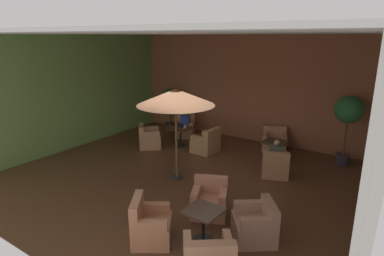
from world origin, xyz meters
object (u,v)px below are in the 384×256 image
object	(u,v)px
patio_umbrella_tall_red	(176,98)
cafe_table_front_right	(203,218)
armchair_front_right_east	(210,201)
armchair_mid_center_north	(275,166)
armchair_front_left_south	(206,143)
potted_tree_left_corner	(348,114)
open_laptop	(181,127)
iced_drink_cup	(185,126)
patron_blue_shirt	(276,152)
armchair_front_left_east	(149,139)
potted_tree_mid_left	(170,102)
cafe_table_mid_center	(275,146)
armchair_mid_center_east	(274,142)
patron_by_window	(185,120)
cafe_table_front_left	(181,132)
armchair_front_right_north	(256,225)
armchair_front_right_south	(150,226)
armchair_front_left_north	(185,129)

from	to	relation	value
patio_umbrella_tall_red	cafe_table_front_right	bearing A→B (deg)	-43.63
armchair_front_right_east	armchair_mid_center_north	size ratio (longest dim) A/B	1.08
armchair_front_left_south	armchair_front_right_east	world-z (taller)	armchair_front_left_south
cafe_table_front_right	potted_tree_left_corner	world-z (taller)	potted_tree_left_corner
open_laptop	cafe_table_front_right	bearing A→B (deg)	-49.82
iced_drink_cup	patron_blue_shirt	bearing A→B (deg)	-11.93
armchair_front_left_east	potted_tree_mid_left	distance (m)	2.42
potted_tree_left_corner	iced_drink_cup	distance (m)	5.43
armchair_front_right_east	cafe_table_mid_center	xyz separation A→B (m)	(0.08, 3.91, 0.23)
cafe_table_mid_center	armchair_front_right_east	bearing A→B (deg)	-91.13
armchair_mid_center_east	patron_by_window	xyz separation A→B (m)	(-3.53, -0.48, 0.41)
armchair_front_left_east	patio_umbrella_tall_red	size ratio (longest dim) A/B	0.43
cafe_table_front_left	armchair_front_right_north	size ratio (longest dim) A/B	0.72
armchair_front_left_south	armchair_front_right_north	xyz separation A→B (m)	(3.44, -3.76, -0.01)
armchair_front_right_north	potted_tree_left_corner	size ratio (longest dim) A/B	0.51
patron_blue_shirt	armchair_front_left_south	bearing A→B (deg)	168.14
armchair_front_right_east	potted_tree_left_corner	bearing A→B (deg)	68.42
armchair_front_left_east	patron_by_window	bearing A→B (deg)	78.70
cafe_table_front_left	armchair_front_right_south	distance (m)	5.83
cafe_table_front_left	patio_umbrella_tall_red	xyz separation A→B (m)	(1.58, -2.38, 1.80)
armchair_front_left_south	patron_blue_shirt	distance (m)	2.76
cafe_table_front_left	cafe_table_front_right	world-z (taller)	same
armchair_front_left_north	armchair_front_left_east	size ratio (longest dim) A/B	0.92
cafe_table_mid_center	patron_blue_shirt	distance (m)	1.13
armchair_front_right_south	patron_by_window	size ratio (longest dim) A/B	1.80
patron_by_window	armchair_front_left_east	bearing A→B (deg)	-101.30
armchair_front_right_north	open_laptop	bearing A→B (deg)	140.15
cafe_table_front_left	armchair_mid_center_north	size ratio (longest dim) A/B	0.84
armchair_front_right_east	patron_by_window	world-z (taller)	patron_by_window
cafe_table_front_right	armchair_front_right_east	distance (m)	1.06
armchair_front_left_north	cafe_table_mid_center	xyz separation A→B (m)	(3.95, -0.65, 0.21)
armchair_front_right_east	open_laptop	world-z (taller)	open_laptop
armchair_front_right_east	armchair_mid_center_east	bearing A→B (deg)	93.76
armchair_front_right_south	potted_tree_mid_left	world-z (taller)	potted_tree_mid_left
armchair_mid_center_north	patron_blue_shirt	distance (m)	0.41
cafe_table_mid_center	armchair_mid_center_north	size ratio (longest dim) A/B	0.78
cafe_table_front_left	cafe_table_mid_center	world-z (taller)	same
cafe_table_front_right	potted_tree_left_corner	distance (m)	6.17
cafe_table_mid_center	armchair_front_left_north	bearing A→B (deg)	170.69
cafe_table_front_left	patron_blue_shirt	bearing A→B (deg)	-9.51
cafe_table_mid_center	potted_tree_mid_left	distance (m)	5.11
patio_umbrella_tall_red	patron_blue_shirt	xyz separation A→B (m)	(2.26, 1.73, -1.61)
armchair_front_left_north	patron_by_window	xyz separation A→B (m)	(0.02, -0.04, 0.38)
armchair_mid_center_north	potted_tree_left_corner	xyz separation A→B (m)	(1.45, 2.08, 1.30)
armchair_front_left_north	armchair_front_left_south	size ratio (longest dim) A/B	1.13
armchair_front_right_east	potted_tree_mid_left	bearing A→B (deg)	135.13
cafe_table_front_right	potted_tree_mid_left	size ratio (longest dim) A/B	0.39
armchair_front_right_east	potted_tree_mid_left	xyz separation A→B (m)	(-4.89, 4.87, 0.94)
patron_by_window	patron_blue_shirt	bearing A→B (deg)	-20.79
open_laptop	cafe_table_mid_center	bearing A→B (deg)	6.57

